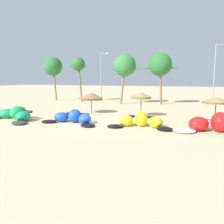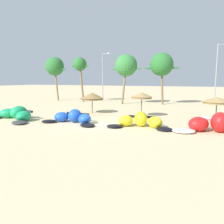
{
  "view_description": "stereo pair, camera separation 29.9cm",
  "coord_description": "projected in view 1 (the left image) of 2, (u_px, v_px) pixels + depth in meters",
  "views": [
    {
      "loc": [
        9.37,
        -18.56,
        4.27
      ],
      "look_at": [
        0.61,
        2.0,
        1.0
      ],
      "focal_mm": 35.5,
      "sensor_mm": 36.0,
      "label": 1
    },
    {
      "loc": [
        9.64,
        -18.44,
        4.27
      ],
      "look_at": [
        0.61,
        2.0,
        1.0
      ],
      "focal_mm": 35.5,
      "sensor_mm": 36.0,
      "label": 2
    }
  ],
  "objects": [
    {
      "name": "beach_umbrella_middle",
      "position": [
        141.0,
        95.0,
        25.6
      ],
      "size": [
        2.45,
        2.45,
        2.83
      ],
      "color": "brown",
      "rests_on": "ground"
    },
    {
      "name": "lamppost_west_center",
      "position": [
        216.0,
        71.0,
        37.46
      ],
      "size": [
        2.17,
        0.24,
        10.17
      ],
      "color": "gray",
      "rests_on": "ground"
    },
    {
      "name": "kite_left",
      "position": [
        73.0,
        118.0,
        22.01
      ],
      "size": [
        6.35,
        2.95,
        1.34
      ],
      "color": "black",
      "rests_on": "ground"
    },
    {
      "name": "palm_center_left",
      "position": [
        160.0,
        65.0,
        37.92
      ],
      "size": [
        5.93,
        3.95,
        8.83
      ],
      "color": "brown",
      "rests_on": "ground"
    },
    {
      "name": "ground_plane",
      "position": [
        98.0,
        125.0,
        21.15
      ],
      "size": [
        260.0,
        260.0,
        0.0
      ],
      "primitive_type": "plane",
      "color": "beige"
    },
    {
      "name": "kite_left_of_center",
      "position": [
        141.0,
        121.0,
        20.11
      ],
      "size": [
        6.08,
        3.18,
        1.38
      ],
      "color": "black",
      "rests_on": "ground"
    },
    {
      "name": "beach_umbrella_near_van",
      "position": [
        91.0,
        96.0,
        28.35
      ],
      "size": [
        2.95,
        2.95,
        2.64
      ],
      "color": "brown",
      "rests_on": "ground"
    },
    {
      "name": "palm_left",
      "position": [
        78.0,
        65.0,
        42.89
      ],
      "size": [
        3.93,
        2.62,
        8.58
      ],
      "color": "brown",
      "rests_on": "ground"
    },
    {
      "name": "palm_left_of_gap",
      "position": [
        125.0,
        66.0,
        38.4
      ],
      "size": [
        5.74,
        3.83,
        8.65
      ],
      "color": "#7F6647",
      "rests_on": "ground"
    },
    {
      "name": "lamppost_west",
      "position": [
        102.0,
        75.0,
        43.15
      ],
      "size": [
        1.61,
        0.24,
        9.4
      ],
      "color": "gray",
      "rests_on": "ground"
    },
    {
      "name": "palm_leftmost",
      "position": [
        53.0,
        67.0,
        45.4
      ],
      "size": [
        5.65,
        3.77,
        8.87
      ],
      "color": "#7F6647",
      "rests_on": "ground"
    },
    {
      "name": "kite_far_left",
      "position": [
        15.0,
        115.0,
        23.79
      ],
      "size": [
        7.2,
        4.27,
        1.43
      ],
      "color": "#333338",
      "rests_on": "ground"
    },
    {
      "name": "kite_center",
      "position": [
        220.0,
        125.0,
        17.89
      ],
      "size": [
        7.53,
        3.44,
        1.64
      ],
      "color": "white",
      "rests_on": "ground"
    },
    {
      "name": "beach_umbrella_near_palms",
      "position": [
        216.0,
        100.0,
        23.45
      ],
      "size": [
        2.96,
        2.96,
        2.47
      ],
      "color": "brown",
      "rests_on": "ground"
    }
  ]
}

